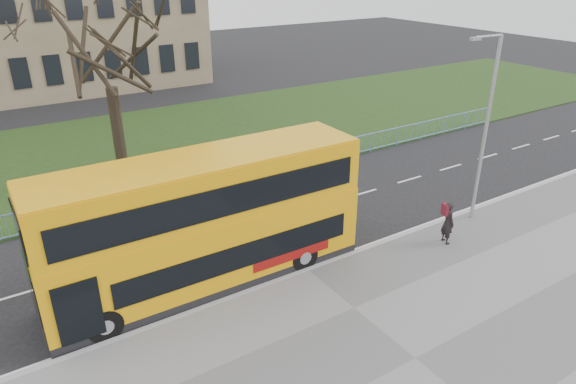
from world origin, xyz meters
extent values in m
plane|color=black|center=(0.00, 0.00, 0.00)|extent=(120.00, 120.00, 0.00)
cube|color=slate|center=(0.00, -6.75, 0.06)|extent=(80.00, 10.50, 0.12)
cube|color=#9C9C9F|center=(0.00, -1.55, 0.07)|extent=(80.00, 0.20, 0.14)
cube|color=#1D3312|center=(0.00, 14.30, 0.04)|extent=(80.00, 15.40, 0.08)
cube|color=#F2A40A|center=(-3.08, -0.16, 1.35)|extent=(10.60, 2.57, 1.97)
cube|color=#F2A40A|center=(-3.08, -0.16, 2.50)|extent=(10.60, 2.57, 0.34)
cube|color=#F2A40A|center=(-3.08, -0.16, 3.56)|extent=(10.55, 2.52, 1.76)
cube|color=black|center=(-2.48, -1.44, 1.43)|extent=(8.17, 0.08, 0.86)
cube|color=black|center=(-3.09, -1.41, 3.47)|extent=(9.74, 0.09, 0.96)
cylinder|color=black|center=(-6.87, -1.29, 0.52)|extent=(1.05, 0.29, 1.05)
cylinder|color=black|center=(-0.01, -1.32, 0.52)|extent=(1.05, 0.29, 1.05)
imported|color=black|center=(5.54, -2.85, 0.96)|extent=(0.53, 0.69, 1.68)
cylinder|color=#999CA1|center=(8.09, -2.00, 3.83)|extent=(0.15, 0.15, 7.41)
cylinder|color=#999CA1|center=(7.44, -1.95, 7.53)|extent=(1.30, 0.19, 0.09)
cube|color=#999CA1|center=(6.80, -1.90, 7.49)|extent=(0.43, 0.20, 0.11)
camera|label=1|loc=(-8.79, -13.99, 10.10)|focal=32.00mm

